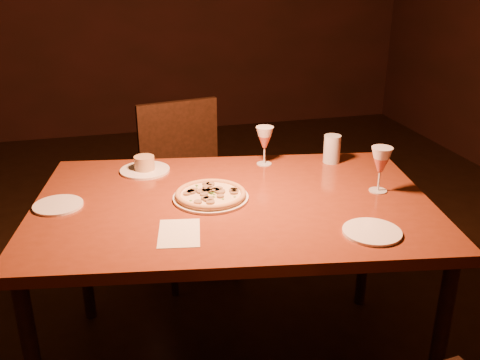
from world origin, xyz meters
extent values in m
plane|color=black|center=(0.00, 0.00, 0.00)|extent=(7.00, 7.00, 0.00)
cube|color=maroon|center=(0.25, -0.23, 0.81)|extent=(1.70, 1.25, 0.04)
cylinder|color=black|center=(-0.38, 0.32, 0.40)|extent=(0.06, 0.06, 0.79)
cylinder|color=black|center=(0.88, -0.77, 0.40)|extent=(0.06, 0.06, 0.79)
cylinder|color=black|center=(1.03, 0.08, 0.40)|extent=(0.06, 0.06, 0.79)
cube|color=black|center=(0.23, 0.63, 0.51)|extent=(0.55, 0.55, 0.04)
cube|color=black|center=(0.19, 0.85, 0.75)|extent=(0.47, 0.12, 0.45)
cylinder|color=black|center=(0.07, 0.41, 0.24)|extent=(0.04, 0.04, 0.48)
cylinder|color=black|center=(0.00, 0.78, 0.24)|extent=(0.04, 0.04, 0.48)
cylinder|color=black|center=(0.45, 0.48, 0.24)|extent=(0.04, 0.04, 0.48)
cylinder|color=black|center=(0.38, 0.85, 0.24)|extent=(0.04, 0.04, 0.48)
cylinder|color=white|center=(0.17, -0.19, 0.84)|extent=(0.30, 0.30, 0.01)
cylinder|color=beige|center=(0.17, -0.19, 0.85)|extent=(0.27, 0.27, 0.01)
torus|color=tan|center=(0.17, -0.19, 0.86)|extent=(0.28, 0.28, 0.02)
cylinder|color=white|center=(-0.06, 0.17, 0.84)|extent=(0.22, 0.22, 0.01)
cylinder|color=tan|center=(-0.06, 0.17, 0.88)|extent=(0.09, 0.09, 0.06)
cylinder|color=silver|center=(0.80, 0.07, 0.90)|extent=(0.08, 0.08, 0.13)
cylinder|color=white|center=(-0.42, -0.12, 0.84)|extent=(0.19, 0.19, 0.01)
cylinder|color=white|center=(0.65, -0.62, 0.84)|extent=(0.20, 0.20, 0.01)
cube|color=silver|center=(0.00, -0.45, 0.84)|extent=(0.18, 0.23, 0.00)
camera|label=1|loc=(-0.20, -2.10, 1.72)|focal=40.00mm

